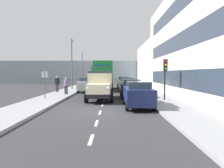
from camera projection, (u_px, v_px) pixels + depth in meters
ground_plane at (106, 94)px, 21.09m from camera, size 80.00×80.00×0.00m
sidewalk_left at (150, 94)px, 21.07m from camera, size 2.75×38.88×0.15m
sidewalk_right at (62, 94)px, 21.11m from camera, size 2.75×38.88×0.15m
road_centreline_markings at (106, 95)px, 20.25m from camera, size 0.12×34.24×0.01m
building_far_block at (163, 65)px, 35.43m from camera, size 7.44×14.28×7.37m
sea_horizon at (110, 72)px, 43.36m from camera, size 80.00×0.80×5.00m
seawall_railing at (109, 80)px, 39.85m from camera, size 28.08×0.08×1.20m
truck_vintage_cream at (100, 86)px, 16.25m from camera, size 2.17×5.64×2.43m
lorry_cargo_green at (103, 75)px, 26.81m from camera, size 2.58×8.20×3.87m
car_navy_kerbside_near at (138, 94)px, 13.00m from camera, size 1.77×4.22×1.72m
car_black_kerbside_1 at (131, 88)px, 18.02m from camera, size 1.85×4.11×1.72m
car_grey_kerbside_2 at (127, 85)px, 23.40m from camera, size 1.78×4.58×1.72m
car_white_kerbside_3 at (124, 82)px, 29.65m from camera, size 1.92×3.84×1.72m
car_silver_oppositeside_0 at (87, 84)px, 23.87m from camera, size 1.89×4.54×1.72m
car_teal_oppositeside_1 at (92, 82)px, 29.68m from camera, size 1.98×4.58×1.72m
car_red_oppositeside_2 at (96, 81)px, 35.63m from camera, size 1.89×4.55×1.72m
pedestrian_strolling at (66, 84)px, 19.68m from camera, size 0.53×0.34×1.68m
pedestrian_near_railing at (57, 82)px, 22.25m from camera, size 0.53×0.34×1.80m
traffic_light_near at (165, 70)px, 15.42m from camera, size 0.28×0.41×3.20m
lamp_post_promenade at (72, 59)px, 26.56m from camera, size 0.32×1.14×6.73m
lamp_post_far at (82, 66)px, 36.22m from camera, size 0.32×1.14×5.88m
street_sign at (45, 80)px, 16.28m from camera, size 0.50×0.07×2.25m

